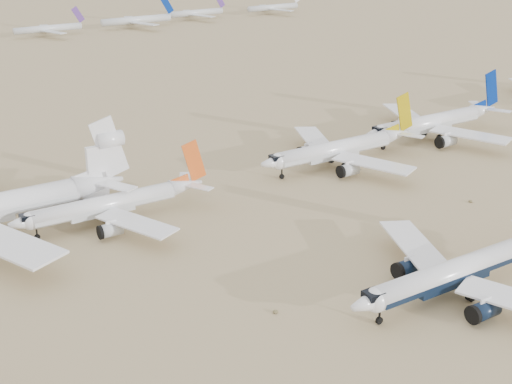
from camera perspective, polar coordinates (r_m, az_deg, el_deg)
ground at (r=137.23m, az=15.74°, el=-8.38°), size 7000.00×7000.00×0.00m
main_airliner at (r=137.91m, az=16.22°, el=-5.94°), size 50.80×49.61×17.93m
row2_navy_widebody at (r=227.23m, az=14.10°, el=5.46°), size 52.45×51.29×18.66m
row2_gold_tail at (r=198.16m, az=6.77°, el=3.47°), size 49.63×48.54×17.67m
row2_orange_tail at (r=164.86m, az=-11.38°, el=-0.91°), size 44.91×43.93×16.02m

